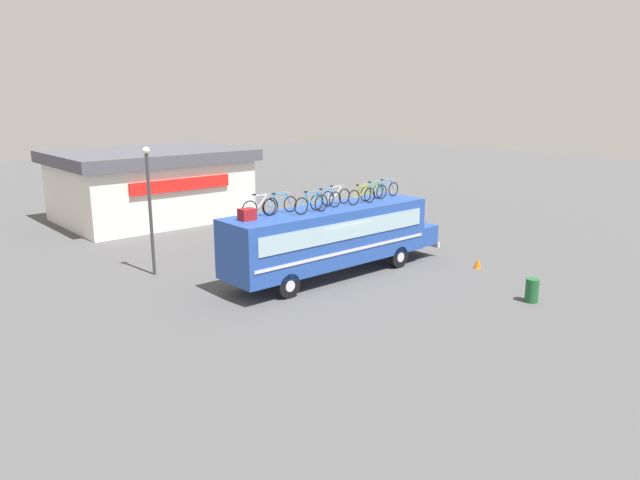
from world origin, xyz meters
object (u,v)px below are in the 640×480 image
rooftop_bicycle_1 (260,207)px  rooftop_bicycle_5 (336,196)px  traffic_cone (478,263)px  rooftop_bicycle_7 (374,192)px  luggage_bag_1 (247,214)px  rooftop_bicycle_8 (386,189)px  bus (333,236)px  trash_bin (532,290)px  rooftop_bicycle_2 (280,205)px  street_lamp (150,202)px  rooftop_bicycle_4 (326,200)px  rooftop_bicycle_6 (362,196)px  rooftop_bicycle_3 (311,204)px

rooftop_bicycle_1 → rooftop_bicycle_5: bearing=0.6°
rooftop_bicycle_5 → traffic_cone: bearing=-36.7°
rooftop_bicycle_7 → rooftop_bicycle_5: bearing=172.7°
luggage_bag_1 → rooftop_bicycle_8: bearing=0.8°
bus → luggage_bag_1: size_ratio=18.78×
luggage_bag_1 → trash_bin: 11.12m
luggage_bag_1 → trash_bin: size_ratio=0.65×
bus → rooftop_bicycle_2: bearing=172.0°
rooftop_bicycle_1 → rooftop_bicycle_8: size_ratio=1.01×
bus → street_lamp: bearing=138.0°
bus → rooftop_bicycle_2: 3.02m
rooftop_bicycle_2 → street_lamp: bearing=123.8°
rooftop_bicycle_4 → rooftop_bicycle_7: 3.01m
rooftop_bicycle_6 → rooftop_bicycle_2: bearing=171.6°
street_lamp → rooftop_bicycle_7: bearing=-31.6°
luggage_bag_1 → rooftop_bicycle_7: size_ratio=0.35×
trash_bin → traffic_cone: 4.55m
luggage_bag_1 → bus: bearing=-2.4°
traffic_cone → rooftop_bicycle_6: bearing=141.9°
rooftop_bicycle_1 → rooftop_bicycle_7: 6.07m
rooftop_bicycle_3 → rooftop_bicycle_8: 5.09m
rooftop_bicycle_6 → traffic_cone: bearing=-38.1°
rooftop_bicycle_7 → traffic_cone: bearing=-49.0°
rooftop_bicycle_2 → trash_bin: rooftop_bicycle_2 is taller
rooftop_bicycle_1 → rooftop_bicycle_4: size_ratio=1.01×
bus → rooftop_bicycle_7: (2.53, 0.07, 1.60)m
rooftop_bicycle_1 → bus: bearing=-4.8°
rooftop_bicycle_6 → rooftop_bicycle_7: size_ratio=0.97×
trash_bin → street_lamp: bearing=125.9°
bus → rooftop_bicycle_4: (-0.47, -0.07, 1.61)m
street_lamp → luggage_bag_1: bearing=-72.9°
rooftop_bicycle_4 → traffic_cone: bearing=-29.4°
bus → rooftop_bicycle_2: size_ratio=6.46×
rooftop_bicycle_2 → rooftop_bicycle_8: 6.09m
rooftop_bicycle_1 → rooftop_bicycle_3: size_ratio=0.98×
rooftop_bicycle_2 → rooftop_bicycle_8: size_ratio=1.01×
rooftop_bicycle_3 → trash_bin: bearing=-55.4°
traffic_cone → street_lamp: size_ratio=0.09×
rooftop_bicycle_6 → street_lamp: street_lamp is taller
rooftop_bicycle_1 → traffic_cone: rooftop_bicycle_1 is taller
luggage_bag_1 → rooftop_bicycle_1: (0.70, 0.12, 0.17)m
rooftop_bicycle_5 → street_lamp: bearing=142.2°
traffic_cone → street_lamp: street_lamp is taller
trash_bin → traffic_cone: size_ratio=1.85×
rooftop_bicycle_5 → rooftop_bicycle_6: (0.99, -0.57, 0.01)m
rooftop_bicycle_1 → luggage_bag_1: bearing=-170.1°
rooftop_bicycle_2 → rooftop_bicycle_3: rooftop_bicycle_3 is taller
bus → traffic_cone: bearing=-31.9°
rooftop_bicycle_1 → rooftop_bicycle_3: 2.13m
rooftop_bicycle_5 → rooftop_bicycle_8: 3.06m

